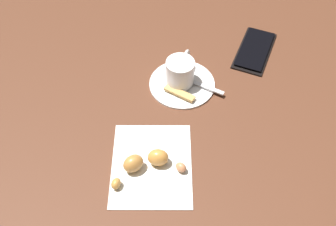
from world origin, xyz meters
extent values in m
plane|color=#532E1D|center=(0.00, 0.00, 0.00)|extent=(1.80, 1.80, 0.00)
cylinder|color=silver|center=(0.10, -0.02, 0.00)|extent=(0.15, 0.15, 0.01)
cylinder|color=silver|center=(0.10, -0.01, 0.04)|extent=(0.06, 0.06, 0.06)
cylinder|color=#3D2212|center=(0.10, -0.01, 0.04)|extent=(0.05, 0.05, 0.00)
torus|color=silver|center=(0.14, -0.03, 0.04)|extent=(0.05, 0.02, 0.05)
cube|color=silver|center=(0.09, -0.05, 0.01)|extent=(0.06, 0.10, 0.00)
ellipsoid|color=silver|center=(0.12, 0.00, 0.01)|extent=(0.03, 0.03, 0.01)
cube|color=tan|center=(0.06, -0.01, 0.01)|extent=(0.05, 0.07, 0.01)
cube|color=white|center=(-0.10, 0.05, 0.00)|extent=(0.19, 0.16, 0.00)
ellipsoid|color=tan|center=(-0.12, 0.00, 0.01)|extent=(0.03, 0.03, 0.02)
ellipsoid|color=#D28C3E|center=(-0.10, 0.04, 0.02)|extent=(0.03, 0.04, 0.04)
ellipsoid|color=#BF823F|center=(-0.11, 0.09, 0.02)|extent=(0.05, 0.05, 0.04)
ellipsoid|color=#C78C41|center=(-0.15, 0.12, 0.01)|extent=(0.03, 0.02, 0.02)
cube|color=black|center=(0.20, -0.19, 0.00)|extent=(0.17, 0.13, 0.01)
cube|color=black|center=(0.20, -0.19, 0.01)|extent=(0.15, 0.12, 0.00)
camera|label=1|loc=(-0.50, 0.04, 0.65)|focal=42.43mm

